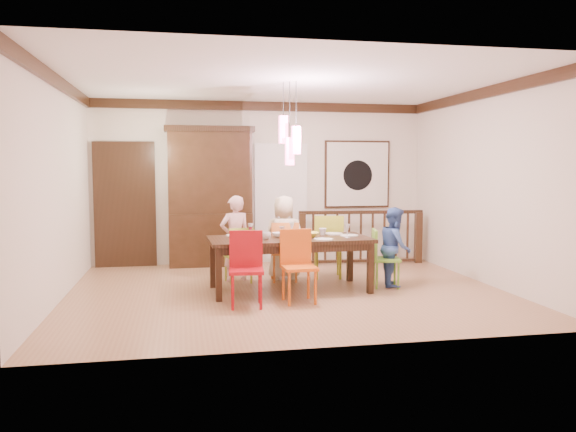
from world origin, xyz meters
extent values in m
plane|color=#9A6D4A|center=(0.00, 0.00, 0.00)|extent=(6.00, 6.00, 0.00)
plane|color=white|center=(0.00, 0.00, 2.90)|extent=(6.00, 6.00, 0.00)
plane|color=beige|center=(0.00, 2.50, 1.45)|extent=(6.00, 0.00, 6.00)
plane|color=beige|center=(-3.00, 0.00, 1.45)|extent=(0.00, 5.00, 5.00)
plane|color=beige|center=(3.00, 0.00, 1.45)|extent=(0.00, 5.00, 5.00)
cube|color=black|center=(-2.40, 2.45, 1.05)|extent=(1.04, 0.07, 2.24)
cube|color=silver|center=(0.35, 2.46, 1.05)|extent=(0.97, 0.05, 2.22)
cube|color=black|center=(1.80, 2.47, 1.60)|extent=(1.25, 0.04, 1.25)
cube|color=silver|center=(1.80, 2.44, 1.60)|extent=(1.18, 0.02, 1.18)
cylinder|color=black|center=(1.80, 2.43, 1.58)|extent=(0.56, 0.01, 0.56)
cube|color=#F14880|center=(-0.04, 0.09, 2.25)|extent=(0.11, 0.11, 0.38)
cylinder|color=black|center=(-0.04, 0.09, 2.67)|extent=(0.01, 0.01, 0.46)
cube|color=#F14880|center=(0.12, -0.01, 2.10)|extent=(0.11, 0.11, 0.38)
cylinder|color=black|center=(0.12, -0.01, 2.59)|extent=(0.01, 0.01, 0.61)
cube|color=#F14880|center=(0.04, 0.04, 1.95)|extent=(0.11, 0.11, 0.38)
cylinder|color=black|center=(0.04, 0.04, 2.52)|extent=(0.01, 0.01, 0.76)
cube|color=black|center=(0.04, 0.04, 0.72)|extent=(2.27, 1.09, 0.05)
cube|color=black|center=(-1.00, 0.46, 0.35)|extent=(0.08, 0.08, 0.70)
cube|color=black|center=(1.08, 0.46, 0.35)|extent=(0.08, 0.08, 0.70)
cube|color=black|center=(-1.00, -0.39, 0.35)|extent=(0.08, 0.08, 0.70)
cube|color=black|center=(1.08, -0.39, 0.35)|extent=(0.08, 0.08, 0.70)
cube|color=black|center=(0.04, 0.48, 0.65)|extent=(2.04, 0.11, 0.10)
cube|color=black|center=(0.04, -0.41, 0.65)|extent=(2.04, 0.11, 0.10)
cube|color=olive|center=(-0.61, 0.73, 0.41)|extent=(0.44, 0.44, 0.04)
cube|color=olive|center=(-0.61, 0.73, 0.63)|extent=(0.38, 0.11, 0.41)
cylinder|color=olive|center=(-0.76, 0.57, 0.20)|extent=(0.03, 0.03, 0.40)
cylinder|color=olive|center=(-0.46, 0.57, 0.20)|extent=(0.03, 0.03, 0.40)
cylinder|color=olive|center=(-0.76, 0.88, 0.20)|extent=(0.03, 0.03, 0.40)
cylinder|color=olive|center=(-0.46, 0.88, 0.20)|extent=(0.03, 0.03, 0.40)
cube|color=orange|center=(0.09, 0.71, 0.44)|extent=(0.44, 0.44, 0.04)
cube|color=orange|center=(0.09, 0.71, 0.69)|extent=(0.41, 0.07, 0.45)
cylinder|color=orange|center=(-0.08, 0.55, 0.22)|extent=(0.04, 0.04, 0.43)
cylinder|color=orange|center=(0.25, 0.55, 0.22)|extent=(0.04, 0.04, 0.43)
cylinder|color=orange|center=(-0.08, 0.88, 0.22)|extent=(0.04, 0.04, 0.43)
cylinder|color=orange|center=(0.25, 0.88, 0.22)|extent=(0.04, 0.04, 0.43)
cube|color=#959F24|center=(0.81, 0.85, 0.48)|extent=(0.52, 0.52, 0.04)
cube|color=#959F24|center=(0.81, 0.85, 0.74)|extent=(0.45, 0.12, 0.49)
cylinder|color=#959F24|center=(0.63, 0.67, 0.23)|extent=(0.04, 0.04, 0.47)
cylinder|color=#959F24|center=(0.99, 0.67, 0.23)|extent=(0.04, 0.04, 0.47)
cylinder|color=#959F24|center=(0.63, 1.03, 0.23)|extent=(0.04, 0.04, 0.47)
cylinder|color=#959F24|center=(0.99, 1.03, 0.23)|extent=(0.04, 0.04, 0.47)
cube|color=#9C0A12|center=(-0.66, -0.77, 0.45)|extent=(0.46, 0.46, 0.04)
cube|color=#9C0A12|center=(-0.66, -0.77, 0.70)|extent=(0.42, 0.08, 0.46)
cylinder|color=#9C0A12|center=(-0.83, -0.94, 0.22)|extent=(0.04, 0.04, 0.44)
cylinder|color=#9C0A12|center=(-0.49, -0.94, 0.22)|extent=(0.04, 0.04, 0.44)
cylinder|color=#9C0A12|center=(-0.83, -0.60, 0.22)|extent=(0.04, 0.04, 0.44)
cylinder|color=#9C0A12|center=(-0.49, -0.60, 0.22)|extent=(0.04, 0.04, 0.44)
cube|color=#CF5512|center=(0.03, -0.67, 0.45)|extent=(0.44, 0.44, 0.04)
cube|color=#CF5512|center=(0.03, -0.67, 0.70)|extent=(0.42, 0.06, 0.46)
cylinder|color=#CF5512|center=(-0.14, -0.84, 0.22)|extent=(0.04, 0.04, 0.44)
cylinder|color=#CF5512|center=(0.20, -0.84, 0.22)|extent=(0.04, 0.04, 0.44)
cylinder|color=#CF5512|center=(-0.14, -0.50, 0.22)|extent=(0.04, 0.04, 0.44)
cylinder|color=#CF5512|center=(0.20, -0.50, 0.22)|extent=(0.04, 0.04, 0.44)
cube|color=#64A22C|center=(1.46, 0.00, 0.40)|extent=(0.45, 0.45, 0.04)
cube|color=#64A22C|center=(1.46, 0.00, 0.63)|extent=(0.11, 0.38, 0.41)
cylinder|color=#64A22C|center=(1.31, -0.16, 0.20)|extent=(0.03, 0.03, 0.40)
cylinder|color=#64A22C|center=(1.61, -0.16, 0.20)|extent=(0.03, 0.03, 0.40)
cylinder|color=#64A22C|center=(1.31, 0.15, 0.20)|extent=(0.03, 0.03, 0.40)
cylinder|color=#64A22C|center=(1.61, 0.15, 0.20)|extent=(0.03, 0.03, 0.40)
cube|color=black|center=(-0.94, 2.28, 0.46)|extent=(1.44, 0.44, 0.93)
cube|color=black|center=(-0.94, 2.30, 1.65)|extent=(1.44, 0.40, 1.44)
cube|color=black|center=(-0.94, 2.49, 1.65)|extent=(1.24, 0.02, 1.24)
cube|color=black|center=(-0.94, 2.30, 2.39)|extent=(1.55, 0.44, 0.10)
cube|color=black|center=(0.65, 1.95, 0.46)|extent=(0.13, 0.13, 0.92)
cube|color=black|center=(2.78, 1.95, 0.46)|extent=(0.13, 0.13, 0.92)
cube|color=black|center=(1.72, 1.95, 0.93)|extent=(2.25, 0.26, 0.06)
cube|color=black|center=(1.72, 1.95, 0.05)|extent=(2.13, 0.23, 0.05)
imported|color=#F8BCC1|center=(-0.64, 0.86, 0.65)|extent=(0.54, 0.42, 1.30)
imported|color=beige|center=(0.11, 0.83, 0.65)|extent=(0.70, 0.53, 1.30)
imported|color=#38599F|center=(1.62, 0.06, 0.58)|extent=(0.58, 0.66, 1.15)
imported|color=gold|center=(0.30, 0.01, 0.79)|extent=(0.33, 0.33, 0.07)
imported|color=white|center=(-0.09, 0.09, 0.78)|extent=(0.21, 0.21, 0.07)
imported|color=silver|center=(-0.31, -0.11, 0.80)|extent=(0.15, 0.15, 0.10)
imported|color=silver|center=(0.57, 0.24, 0.80)|extent=(0.13, 0.13, 0.10)
cylinder|color=white|center=(-0.69, 0.38, 0.76)|extent=(0.26, 0.26, 0.01)
cylinder|color=white|center=(0.09, 0.37, 0.76)|extent=(0.26, 0.26, 0.01)
cylinder|color=white|center=(0.76, 0.31, 0.76)|extent=(0.26, 0.26, 0.01)
cylinder|color=white|center=(-0.68, -0.22, 0.76)|extent=(0.26, 0.26, 0.01)
cylinder|color=white|center=(0.45, -0.28, 0.76)|extent=(0.26, 0.26, 0.01)
cylinder|color=white|center=(0.92, 0.06, 0.76)|extent=(0.26, 0.26, 0.01)
cube|color=#D83359|center=(0.03, -0.34, 0.76)|extent=(0.18, 0.14, 0.01)
camera|label=1|loc=(-1.43, -7.61, 1.73)|focal=35.00mm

